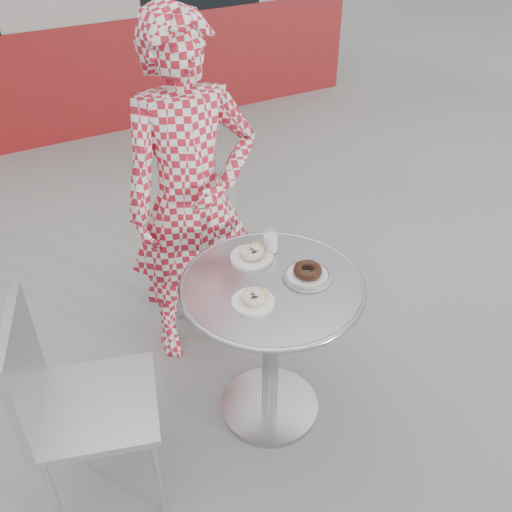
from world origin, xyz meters
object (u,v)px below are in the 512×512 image
chair_left (101,437)px  milk_cup (271,242)px  bistro_table (271,318)px  chair_far (191,258)px  seated_person (192,201)px  plate_checker (307,273)px  plate_near (254,299)px  plate_far (252,254)px

chair_left → milk_cup: size_ratio=9.31×
bistro_table → chair_far: 1.05m
bistro_table → chair_left: bearing=-180.0°
seated_person → chair_far: bearing=78.5°
chair_left → bistro_table: bearing=-72.9°
plate_checker → milk_cup: milk_cup is taller
seated_person → plate_checker: size_ratio=8.42×
seated_person → milk_cup: bearing=-59.9°
bistro_table → plate_checker: plate_checker is taller
seated_person → plate_near: size_ratio=10.38×
seated_person → milk_cup: seated_person is taller
plate_checker → bistro_table: bearing=167.4°
plate_near → milk_cup: bearing=48.8°
chair_far → chair_left: bearing=47.7°
seated_person → milk_cup: 0.46m
chair_left → plate_near: bearing=-78.7°
bistro_table → milk_cup: (0.11, 0.20, 0.24)m
plate_far → chair_left: bearing=-166.4°
chair_left → plate_near: 0.85m
chair_far → milk_cup: 0.98m
seated_person → plate_near: bearing=-87.8°
plate_near → milk_cup: (0.23, 0.27, 0.03)m
plate_checker → seated_person: bearing=109.5°
chair_left → seated_person: 1.12m
plate_near → plate_checker: 0.28m
bistro_table → seated_person: bearing=97.3°
plate_far → plate_checker: 0.27m
chair_far → milk_cup: size_ratio=8.37×
plate_far → chair_far: bearing=88.1°
chair_left → plate_checker: bearing=-74.9°
plate_far → plate_near: 0.30m
bistro_table → plate_near: bearing=-151.5°
bistro_table → chair_left: (-0.80, -0.00, -0.30)m
chair_left → plate_checker: (0.95, -0.03, 0.51)m
seated_person → plate_far: size_ratio=9.41×
bistro_table → plate_checker: size_ratio=3.76×
plate_far → plate_checker: (0.14, -0.23, -0.00)m
chair_left → milk_cup: bearing=-60.6°
plate_far → plate_near: plate_far is taller
chair_left → plate_far: 0.98m
chair_far → plate_near: (-0.17, -1.07, 0.54)m
chair_left → seated_person: (0.72, 0.62, 0.59)m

